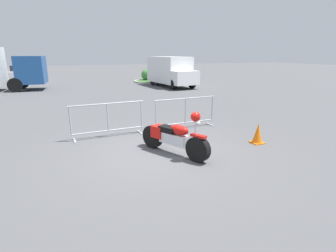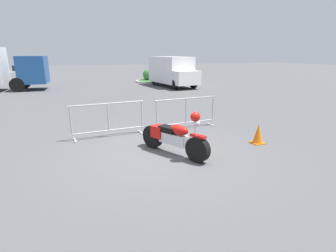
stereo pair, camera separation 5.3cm
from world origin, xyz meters
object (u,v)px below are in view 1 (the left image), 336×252
Objects in this scene: traffic_cone at (258,134)px; pedestrian at (155,74)px; motorcycle at (174,137)px; crowd_barrier_near at (108,120)px; crowd_barrier_far at (185,113)px; delivery_van at (171,71)px; parked_car_white at (24,73)px.

pedestrian is at bearing 82.49° from traffic_cone.
motorcycle reaches higher than crowd_barrier_near.
motorcycle is 2.49m from crowd_barrier_near.
crowd_barrier_far is (1.32, 2.11, 0.09)m from motorcycle.
crowd_barrier_far is at bearing -26.56° from delivery_van.
traffic_cone is at bearing 61.00° from motorcycle.
crowd_barrier_far is 3.88× the size of traffic_cone.
crowd_barrier_far reaches higher than traffic_cone.
crowd_barrier_near is 1.35× the size of pedestrian.
delivery_van is 8.81× the size of traffic_cone.
motorcycle is 0.87× the size of crowd_barrier_far.
parked_car_white is (-5.95, 22.94, 0.29)m from motorcycle.
traffic_cone is at bearing -59.99° from crowd_barrier_far.
crowd_barrier_far is 0.50× the size of parked_car_white.
crowd_barrier_near is at bearing 180.00° from crowd_barrier_far.
delivery_van is 14.71m from parked_car_white.
traffic_cone is (3.92, -2.21, -0.27)m from crowd_barrier_near.
traffic_cone is at bearing -154.28° from parked_car_white.
motorcycle is 0.44× the size of parked_car_white.
crowd_barrier_near is 13.87m from pedestrian.
delivery_van reaches higher than parked_car_white.
motorcycle is 15.37m from pedestrian.
traffic_cone is at bearing -60.99° from pedestrian.
crowd_barrier_near is 13.44m from delivery_van.
crowd_barrier_near is (-1.32, 2.11, 0.09)m from motorcycle.
crowd_barrier_near is 2.65m from crowd_barrier_far.
delivery_van is (4.15, 11.58, 0.69)m from crowd_barrier_far.
pedestrian is 2.86× the size of traffic_cone.
pedestrian is (-0.93, 0.99, -0.32)m from delivery_van.
delivery_van is 1.39m from pedestrian.
traffic_cone is at bearing -29.37° from crowd_barrier_near.
pedestrian is (10.49, -8.27, 0.16)m from parked_car_white.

